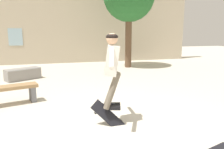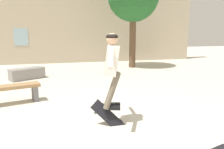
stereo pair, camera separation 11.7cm
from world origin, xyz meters
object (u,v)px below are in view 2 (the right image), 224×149
Objects in this scene: park_bench at (10,91)px; skater at (112,64)px; skateboard_flipping at (109,117)px; skate_ledge at (27,73)px.

park_bench is 2.88m from skater.
park_bench is 2.74m from skateboard_flipping.
park_bench reaches higher than skate_ledge.
park_bench is at bearing 159.71° from skateboard_flipping.
skater is at bearing -54.75° from park_bench.
skateboard_flipping is (2.06, -1.81, -0.17)m from park_bench.
skater reaches higher than park_bench.
skate_ledge is 1.93× the size of skateboard_flipping.
skater is (2.10, -4.73, 0.95)m from skate_ledge.
park_bench is 1.11× the size of skate_ledge.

